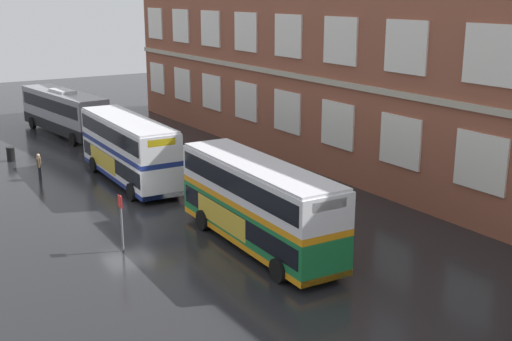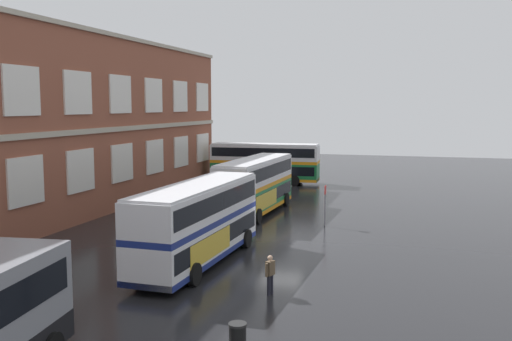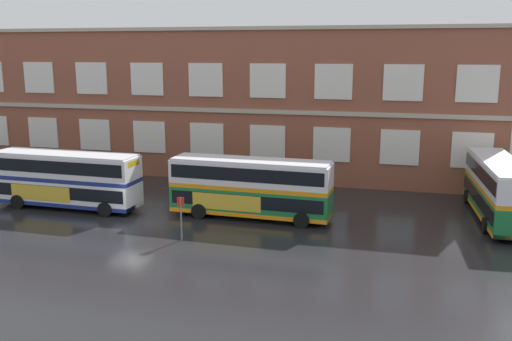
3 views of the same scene
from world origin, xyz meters
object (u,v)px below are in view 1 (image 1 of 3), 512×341
object	(u,v)px
waiting_passenger	(39,165)
bus_stand_flag	(121,218)
double_decker_near	(128,148)
double_decker_middle	(258,203)
touring_coach	(64,112)
station_litter_bin	(11,154)

from	to	relation	value
waiting_passenger	bus_stand_flag	size ratio (longest dim) A/B	0.63
double_decker_near	waiting_passenger	xyz separation A→B (m)	(-3.51, -4.71, -1.22)
double_decker_middle	touring_coach	distance (m)	30.05
double_decker_middle	bus_stand_flag	xyz separation A→B (m)	(-2.81, -5.63, -0.51)
double_decker_middle	double_decker_near	bearing A→B (deg)	-175.77
station_litter_bin	double_decker_middle	bearing A→B (deg)	15.12
double_decker_near	bus_stand_flag	distance (m)	11.75
double_decker_near	waiting_passenger	distance (m)	6.00
double_decker_middle	waiting_passenger	bearing A→B (deg)	-161.52
touring_coach	station_litter_bin	bearing A→B (deg)	-40.38
double_decker_middle	station_litter_bin	bearing A→B (deg)	-164.88
double_decker_near	station_litter_bin	world-z (taller)	double_decker_near
double_decker_near	station_litter_bin	bearing A→B (deg)	-151.02
waiting_passenger	touring_coach	bearing A→B (deg)	157.05
double_decker_middle	touring_coach	bearing A→B (deg)	-179.55
waiting_passenger	bus_stand_flag	distance (m)	14.31
waiting_passenger	bus_stand_flag	bearing A→B (deg)	0.34
touring_coach	waiting_passenger	xyz separation A→B (m)	(12.94, -5.48, -0.98)
station_litter_bin	bus_stand_flag	bearing A→B (deg)	1.67
double_decker_near	bus_stand_flag	world-z (taller)	double_decker_near
waiting_passenger	bus_stand_flag	world-z (taller)	bus_stand_flag
waiting_passenger	bus_stand_flag	xyz separation A→B (m)	(14.30, 0.08, 0.70)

